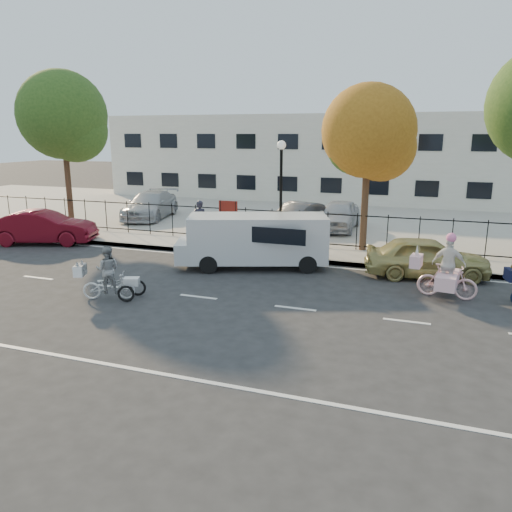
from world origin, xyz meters
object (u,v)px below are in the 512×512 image
at_px(zebra_trike, 109,279).
at_px(pedestrian, 200,220).
at_px(unicorn_bike, 447,274).
at_px(gold_sedan, 427,257).
at_px(red_sedan, 43,227).
at_px(lot_car_d, 339,215).
at_px(lamppost, 281,175).
at_px(white_van, 255,239).
at_px(lot_car_a, 151,205).
at_px(lot_car_c, 298,217).

relative_size(zebra_trike, pedestrian, 1.05).
height_order(unicorn_bike, gold_sedan, unicorn_bike).
distance_m(red_sedan, lot_car_d, 13.70).
bearing_deg(gold_sedan, lamppost, 57.82).
distance_m(zebra_trike, gold_sedan, 10.35).
xyz_separation_m(white_van, gold_sedan, (5.91, 0.70, -0.36)).
relative_size(lamppost, gold_sedan, 1.06).
distance_m(lot_car_a, lot_car_c, 8.66).
bearing_deg(zebra_trike, pedestrian, -15.19).
xyz_separation_m(white_van, pedestrian, (-3.64, 3.00, -0.02)).
bearing_deg(lot_car_c, gold_sedan, -25.18).
relative_size(pedestrian, lot_car_d, 0.42).
bearing_deg(unicorn_bike, lamppost, 63.18).
bearing_deg(lot_car_a, lot_car_d, -9.99).
bearing_deg(zebra_trike, unicorn_bike, -90.87).
height_order(pedestrian, lot_car_d, pedestrian).
bearing_deg(white_van, lot_car_a, 120.14).
relative_size(zebra_trike, gold_sedan, 0.45).
bearing_deg(white_van, lamppost, 69.20).
relative_size(lamppost, zebra_trike, 2.34).
bearing_deg(zebra_trike, lamppost, -41.29).
xyz_separation_m(lamppost, unicorn_bike, (6.45, -4.41, -2.38)).
bearing_deg(pedestrian, lot_car_a, -44.91).
distance_m(lamppost, red_sedan, 10.72).
bearing_deg(gold_sedan, white_van, 86.02).
relative_size(lamppost, unicorn_bike, 2.18).
relative_size(lamppost, lot_car_c, 1.08).
bearing_deg(red_sedan, gold_sedan, -109.63).
distance_m(lot_car_a, lot_car_d, 10.51).
distance_m(white_van, lot_car_d, 7.73).
xyz_separation_m(lamppost, pedestrian, (-3.70, 0.00, -2.08)).
height_order(lot_car_a, lot_car_d, lot_car_a).
bearing_deg(red_sedan, pedestrian, -89.65).
distance_m(lot_car_c, lot_car_d, 2.06).
height_order(white_van, pedestrian, pedestrian).
bearing_deg(lot_car_d, white_van, -103.20).
height_order(white_van, red_sedan, white_van).
distance_m(unicorn_bike, lot_car_c, 10.51).
relative_size(gold_sedan, lot_car_c, 1.02).
bearing_deg(lot_car_c, lamppost, -66.94).
height_order(zebra_trike, white_van, white_van).
distance_m(lamppost, zebra_trike, 8.72).
bearing_deg(lot_car_a, white_van, -50.73).
bearing_deg(lamppost, lot_car_a, 153.56).
height_order(lamppost, unicorn_bike, lamppost).
height_order(unicorn_bike, lot_car_a, unicorn_bike).
xyz_separation_m(lamppost, lot_car_d, (1.63, 4.54, -2.25)).
bearing_deg(unicorn_bike, lot_car_a, 67.62).
bearing_deg(zebra_trike, red_sedan, 32.22).
xyz_separation_m(lamppost, lot_car_a, (-8.88, 4.41, -2.24)).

